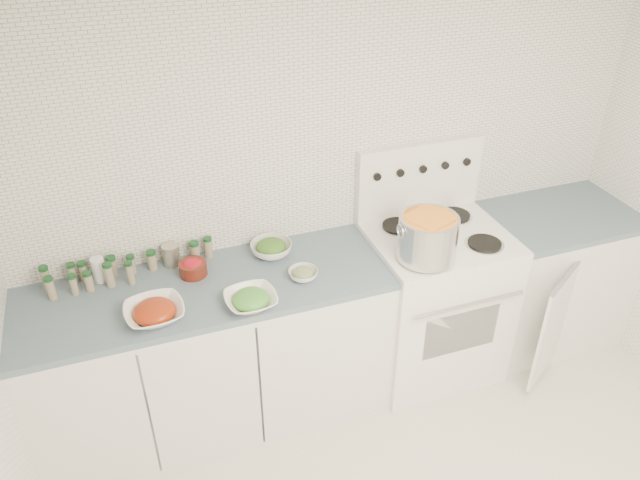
{
  "coord_description": "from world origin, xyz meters",
  "views": [
    {
      "loc": [
        -1.12,
        -1.34,
        2.77
      ],
      "look_at": [
        -0.24,
        1.14,
        1.08
      ],
      "focal_mm": 35.0,
      "sensor_mm": 36.0,
      "label": 1
    }
  ],
  "objects": [
    {
      "name": "bowl_zucchini",
      "position": [
        -0.34,
        1.1,
        0.93
      ],
      "size": [
        0.17,
        0.17,
        0.06
      ],
      "color": "white",
      "rests_on": "counter_left"
    },
    {
      "name": "counter_right",
      "position": [
        1.3,
        1.19,
        0.45
      ],
      "size": [
        0.89,
        0.84,
        0.9
      ],
      "color": "white",
      "rests_on": "ground"
    },
    {
      "name": "stock_pot",
      "position": [
        0.3,
        1.0,
        1.07
      ],
      "size": [
        0.33,
        0.3,
        0.23
      ],
      "rotation": [
        0.0,
        0.0,
        0.03
      ],
      "color": "silver",
      "rests_on": "stove"
    },
    {
      "name": "bowl_broccoli",
      "position": [
        -0.43,
        1.36,
        0.94
      ],
      "size": [
        0.25,
        0.25,
        0.09
      ],
      "color": "white",
      "rests_on": "counter_left"
    },
    {
      "name": "salt_canister",
      "position": [
        -1.31,
        1.42,
        0.97
      ],
      "size": [
        0.07,
        0.07,
        0.13
      ],
      "primitive_type": "cylinder",
      "rotation": [
        0.0,
        0.0,
        0.1
      ],
      "color": "white",
      "rests_on": "counter_left"
    },
    {
      "name": "bowl_pepper",
      "position": [
        -0.86,
        1.32,
        0.94
      ],
      "size": [
        0.14,
        0.14,
        0.09
      ],
      "color": "#52180E",
      "rests_on": "counter_left"
    },
    {
      "name": "counter_left",
      "position": [
        -0.82,
        1.19,
        0.45
      ],
      "size": [
        1.85,
        0.62,
        0.9
      ],
      "color": "white",
      "rests_on": "ground"
    },
    {
      "name": "tin_can",
      "position": [
        -0.95,
        1.44,
        0.96
      ],
      "size": [
        0.11,
        0.11,
        0.11
      ],
      "primitive_type": "cylinder",
      "rotation": [
        0.0,
        0.0,
        -0.36
      ],
      "color": "#9F9986",
      "rests_on": "counter_left"
    },
    {
      "name": "room_walls",
      "position": [
        0.0,
        0.0,
        1.56
      ],
      "size": [
        3.54,
        3.04,
        2.52
      ],
      "color": "white",
      "rests_on": "ground"
    },
    {
      "name": "bowl_tomato",
      "position": [
        -1.09,
        1.03,
        0.94
      ],
      "size": [
        0.29,
        0.29,
        0.09
      ],
      "color": "white",
      "rests_on": "counter_left"
    },
    {
      "name": "stove",
      "position": [
        0.48,
        1.19,
        0.5
      ],
      "size": [
        0.76,
        0.7,
        1.36
      ],
      "color": "white",
      "rests_on": "ground"
    },
    {
      "name": "spice_cluster",
      "position": [
        -1.23,
        1.41,
        0.96
      ],
      "size": [
        0.85,
        0.15,
        0.14
      ],
      "color": "gray",
      "rests_on": "counter_left"
    },
    {
      "name": "bowl_snowpea",
      "position": [
        -0.65,
        0.97,
        0.94
      ],
      "size": [
        0.26,
        0.26,
        0.08
      ],
      "color": "white",
      "rests_on": "counter_left"
    }
  ]
}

